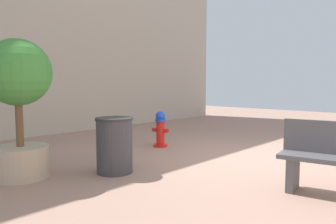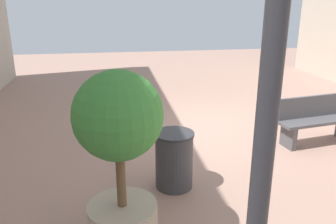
{
  "view_description": "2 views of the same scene",
  "coord_description": "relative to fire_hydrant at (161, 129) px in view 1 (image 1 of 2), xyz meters",
  "views": [
    {
      "loc": [
        -2.95,
        5.59,
        1.44
      ],
      "look_at": [
        1.09,
        1.16,
        0.91
      ],
      "focal_mm": 34.67,
      "sensor_mm": 36.0,
      "label": 1
    },
    {
      "loc": [
        2.03,
        7.07,
        2.82
      ],
      "look_at": [
        1.08,
        1.28,
        0.86
      ],
      "focal_mm": 36.96,
      "sensor_mm": 36.0,
      "label": 2
    }
  ],
  "objects": [
    {
      "name": "ground_plane",
      "position": [
        -2.1,
        -0.29,
        -0.41
      ],
      "size": [
        23.4,
        23.4,
        0.0
      ],
      "primitive_type": "plane",
      "color": "#9E7A6B"
    },
    {
      "name": "trash_bin",
      "position": [
        -0.94,
        2.07,
        0.04
      ],
      "size": [
        0.6,
        0.6,
        0.9
      ],
      "color": "#38383D",
      "rests_on": "ground_plane"
    },
    {
      "name": "fire_hydrant",
      "position": [
        0.0,
        0.0,
        0.0
      ],
      "size": [
        0.42,
        0.39,
        0.81
      ],
      "color": "red",
      "rests_on": "ground_plane"
    },
    {
      "name": "planter_tree",
      "position": [
        -0.11,
        3.21,
        0.85
      ],
      "size": [
        1.0,
        1.0,
        2.11
      ],
      "color": "tan",
      "rests_on": "ground_plane"
    }
  ]
}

